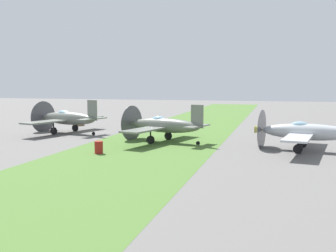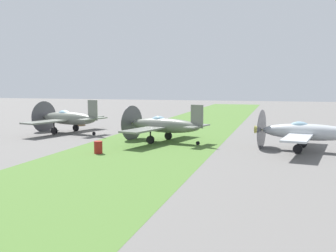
% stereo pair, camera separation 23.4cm
% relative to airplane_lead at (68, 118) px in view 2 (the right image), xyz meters
% --- Properties ---
extents(ground_plane, '(160.00, 160.00, 0.00)m').
position_rel_airplane_lead_xyz_m(ground_plane, '(0.92, -0.79, -1.50)').
color(ground_plane, '#605E5B').
extents(grass_verge, '(120.00, 11.00, 0.01)m').
position_rel_airplane_lead_xyz_m(grass_verge, '(0.92, -10.72, -1.50)').
color(grass_verge, '#476B2D').
rests_on(grass_verge, ground).
extents(airplane_lead, '(10.10, 8.10, 3.59)m').
position_rel_airplane_lead_xyz_m(airplane_lead, '(0.00, 0.00, 0.00)').
color(airplane_lead, slate).
rests_on(airplane_lead, ground).
extents(airplane_wingman, '(9.73, 7.80, 3.46)m').
position_rel_airplane_lead_xyz_m(airplane_wingman, '(-3.32, -11.15, -0.05)').
color(airplane_wingman, slate).
rests_on(airplane_wingman, ground).
extents(airplane_trail, '(9.63, 7.67, 3.41)m').
position_rel_airplane_lead_xyz_m(airplane_trail, '(-4.78, -22.68, -0.08)').
color(airplane_trail, '#B2B7BC').
rests_on(airplane_trail, ground).
extents(fuel_drum, '(0.60, 0.60, 0.90)m').
position_rel_airplane_lead_xyz_m(fuel_drum, '(-10.01, -8.27, -1.05)').
color(fuel_drum, maroon).
rests_on(fuel_drum, ground).
extents(supply_crate, '(1.27, 1.27, 0.64)m').
position_rel_airplane_lead_xyz_m(supply_crate, '(6.76, 2.25, -1.18)').
color(supply_crate, olive).
rests_on(supply_crate, ground).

